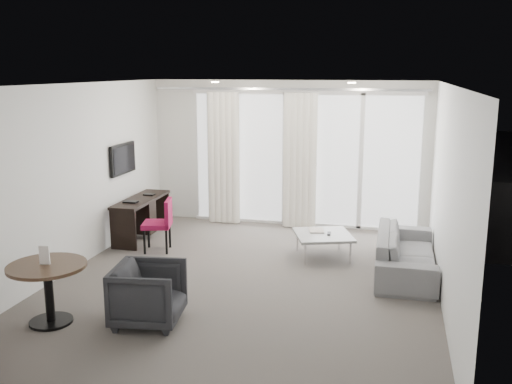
% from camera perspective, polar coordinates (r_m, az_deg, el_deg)
% --- Properties ---
extents(floor, '(5.00, 6.00, 0.00)m').
position_cam_1_polar(floor, '(7.75, -1.07, -8.90)').
color(floor, '#57514B').
rests_on(floor, ground).
extents(ceiling, '(5.00, 6.00, 0.00)m').
position_cam_1_polar(ceiling, '(7.23, -1.15, 10.70)').
color(ceiling, white).
rests_on(ceiling, ground).
extents(wall_left, '(0.00, 6.00, 2.60)m').
position_cam_1_polar(wall_left, '(8.37, -17.90, 1.36)').
color(wall_left, silver).
rests_on(wall_left, ground).
extents(wall_right, '(0.00, 6.00, 2.60)m').
position_cam_1_polar(wall_right, '(7.17, 18.59, -0.44)').
color(wall_right, silver).
rests_on(wall_right, ground).
extents(wall_front, '(5.00, 0.00, 2.60)m').
position_cam_1_polar(wall_front, '(4.64, -10.73, -6.75)').
color(wall_front, silver).
rests_on(wall_front, ground).
extents(window_panel, '(4.00, 0.02, 2.38)m').
position_cam_1_polar(window_panel, '(10.21, 4.84, 3.22)').
color(window_panel, white).
rests_on(window_panel, ground).
extents(window_frame, '(4.10, 0.06, 2.44)m').
position_cam_1_polar(window_frame, '(10.20, 4.83, 3.21)').
color(window_frame, white).
rests_on(window_frame, ground).
extents(curtain_left, '(0.60, 0.20, 2.38)m').
position_cam_1_polar(curtain_left, '(10.38, -3.25, 3.39)').
color(curtain_left, white).
rests_on(curtain_left, ground).
extents(curtain_right, '(0.60, 0.20, 2.38)m').
position_cam_1_polar(curtain_right, '(10.06, 4.41, 3.09)').
color(curtain_right, white).
rests_on(curtain_right, ground).
extents(curtain_track, '(4.80, 0.04, 0.04)m').
position_cam_1_polar(curtain_track, '(9.98, 3.09, 10.25)').
color(curtain_track, '#B2B2B7').
rests_on(curtain_track, ceiling).
extents(downlight_a, '(0.12, 0.12, 0.02)m').
position_cam_1_polar(downlight_a, '(9.02, -4.12, 10.91)').
color(downlight_a, '#FFE0B2').
rests_on(downlight_a, ceiling).
extents(downlight_b, '(0.12, 0.12, 0.02)m').
position_cam_1_polar(downlight_b, '(8.61, 9.55, 10.72)').
color(downlight_b, '#FFE0B2').
rests_on(downlight_b, ceiling).
extents(desk, '(0.45, 1.44, 0.68)m').
position_cam_1_polar(desk, '(9.75, -11.36, -2.59)').
color(desk, black).
rests_on(desk, floor).
extents(tv, '(0.05, 0.80, 0.50)m').
position_cam_1_polar(tv, '(9.58, -13.18, 3.25)').
color(tv, black).
rests_on(tv, wall_left).
extents(desk_chair, '(0.54, 0.52, 0.83)m').
position_cam_1_polar(desk_chair, '(9.00, -9.88, -3.29)').
color(desk_chair, maroon).
rests_on(desk_chair, floor).
extents(round_table, '(1.10, 1.10, 0.69)m').
position_cam_1_polar(round_table, '(6.83, -19.99, -9.55)').
color(round_table, '#3C291B').
rests_on(round_table, floor).
extents(menu_card, '(0.12, 0.04, 0.21)m').
position_cam_1_polar(menu_card, '(6.73, -20.36, -6.51)').
color(menu_card, white).
rests_on(menu_card, round_table).
extents(tub_armchair, '(0.84, 0.82, 0.68)m').
position_cam_1_polar(tub_armchair, '(6.54, -10.69, -9.99)').
color(tub_armchair, black).
rests_on(tub_armchair, floor).
extents(coffee_table, '(1.03, 1.03, 0.36)m').
position_cam_1_polar(coffee_table, '(8.70, 6.71, -5.32)').
color(coffee_table, gray).
rests_on(coffee_table, floor).
extents(remote, '(0.06, 0.17, 0.02)m').
position_cam_1_polar(remote, '(8.64, 7.31, -4.23)').
color(remote, black).
rests_on(remote, coffee_table).
extents(magazine, '(0.26, 0.30, 0.02)m').
position_cam_1_polar(magazine, '(8.79, 6.06, -3.91)').
color(magazine, gray).
rests_on(magazine, coffee_table).
extents(sofa, '(0.79, 2.01, 0.59)m').
position_cam_1_polar(sofa, '(8.24, 14.77, -5.85)').
color(sofa, slate).
rests_on(sofa, floor).
extents(terrace_slab, '(5.60, 3.00, 0.12)m').
position_cam_1_polar(terrace_slab, '(11.93, 5.88, -1.66)').
color(terrace_slab, '#4D4D50').
rests_on(terrace_slab, ground).
extents(rattan_chair_a, '(0.63, 0.63, 0.76)m').
position_cam_1_polar(rattan_chair_a, '(11.90, 8.63, 0.41)').
color(rattan_chair_a, '#46351E').
rests_on(rattan_chair_a, terrace_slab).
extents(rattan_chair_b, '(0.77, 0.77, 0.85)m').
position_cam_1_polar(rattan_chair_b, '(11.51, 13.27, 0.04)').
color(rattan_chair_b, '#46351E').
rests_on(rattan_chair_b, terrace_slab).
extents(rattan_table, '(0.54, 0.54, 0.46)m').
position_cam_1_polar(rattan_table, '(10.96, 10.86, -1.50)').
color(rattan_table, '#46351E').
rests_on(rattan_table, terrace_slab).
extents(balustrade, '(5.50, 0.06, 1.05)m').
position_cam_1_polar(balustrade, '(13.23, 6.81, 2.16)').
color(balustrade, '#B2B2B7').
rests_on(balustrade, terrace_slab).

